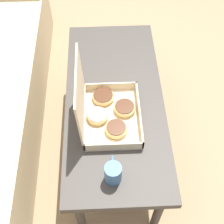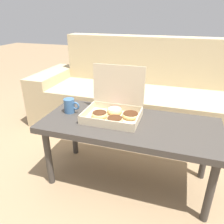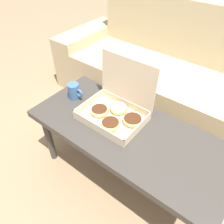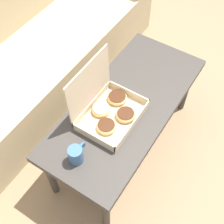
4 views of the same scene
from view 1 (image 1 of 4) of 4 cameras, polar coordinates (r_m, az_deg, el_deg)
ground_plane at (r=1.98m, az=-2.87°, el=-5.91°), size 12.00×12.00×0.00m
coffee_table at (r=1.63m, az=0.44°, el=1.48°), size 1.13×0.50×0.46m
pastry_box at (r=1.48m, az=-1.16°, el=0.35°), size 0.36×0.29×0.33m
coffee_mug at (r=1.32m, az=0.19°, el=-11.02°), size 0.11×0.07×0.10m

